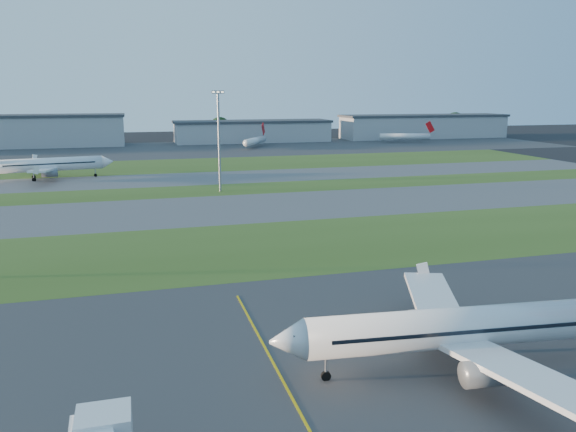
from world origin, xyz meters
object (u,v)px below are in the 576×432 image
object	(u,v)px
airliner_parked	(465,328)
airliner_taxiing	(45,165)
mini_jet_far	(405,136)
mini_jet_near	(255,141)
light_mast_centre	(219,134)

from	to	relation	value
airliner_parked	airliner_taxiing	distance (m)	146.75
airliner_parked	mini_jet_far	bearing A→B (deg)	69.52
mini_jet_near	light_mast_centre	size ratio (longest dim) A/B	0.99
airliner_taxiing	light_mast_centre	bearing A→B (deg)	134.86
mini_jet_near	mini_jet_far	bearing A→B (deg)	-55.51
airliner_parked	mini_jet_far	distance (m)	248.27
light_mast_centre	mini_jet_near	bearing A→B (deg)	73.33
airliner_taxiing	light_mast_centre	xyz separation A→B (m)	(46.85, -34.26, 10.52)
airliner_parked	light_mast_centre	bearing A→B (deg)	99.20
airliner_parked	mini_jet_far	size ratio (longest dim) A/B	1.29
mini_jet_far	light_mast_centre	size ratio (longest dim) A/B	1.10
airliner_taxiing	mini_jet_far	size ratio (longest dim) A/B	1.38
mini_jet_near	light_mast_centre	bearing A→B (deg)	-166.29
airliner_parked	light_mast_centre	distance (m)	103.14
airliner_parked	mini_jet_near	bearing A→B (deg)	88.14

